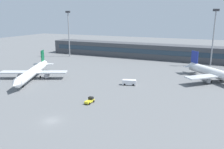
{
  "coord_description": "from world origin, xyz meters",
  "views": [
    {
      "loc": [
        36.64,
        -44.78,
        26.47
      ],
      "look_at": [
        -0.42,
        40.0,
        3.0
      ],
      "focal_mm": 37.53,
      "sensor_mm": 36.0,
      "label": 1
    }
  ],
  "objects": [
    {
      "name": "floodlight_tower_east",
      "position": [
        35.84,
        89.51,
        16.92
      ],
      "size": [
        3.2,
        0.8,
        29.68
      ],
      "color": "gray",
      "rests_on": "ground_plane"
    },
    {
      "name": "baggage_tug_yellow",
      "position": [
        2.92,
        15.15,
        0.8
      ],
      "size": [
        2.03,
        3.7,
        1.75
      ],
      "color": "yellow",
      "rests_on": "ground_plane"
    },
    {
      "name": "airplane_near",
      "position": [
        -32.73,
        29.89,
        3.08
      ],
      "size": [
        27.72,
        38.51,
        10.09
      ],
      "color": "white",
      "rests_on": "ground_plane"
    },
    {
      "name": "service_van_white",
      "position": [
        7.66,
        38.25,
        1.11
      ],
      "size": [
        5.53,
        3.28,
        2.08
      ],
      "color": "white",
      "rests_on": "ground_plane"
    },
    {
      "name": "terminal_building",
      "position": [
        0.0,
        99.23,
        4.5
      ],
      "size": [
        136.85,
        12.13,
        9.0
      ],
      "color": "#3F4247",
      "rests_on": "ground_plane"
    },
    {
      "name": "floodlight_tower_west",
      "position": [
        -50.56,
        84.66,
        16.66
      ],
      "size": [
        3.2,
        0.8,
        29.17
      ],
      "color": "gray",
      "rests_on": "ground_plane"
    },
    {
      "name": "ground_plane",
      "position": [
        0.0,
        40.0,
        0.0
      ],
      "size": [
        400.0,
        400.0,
        0.0
      ],
      "primitive_type": "plane",
      "color": "slate"
    },
    {
      "name": "airplane_mid",
      "position": [
        40.36,
        55.59,
        3.24
      ],
      "size": [
        32.09,
        33.52,
        10.61
      ],
      "color": "white",
      "rests_on": "ground_plane"
    }
  ]
}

